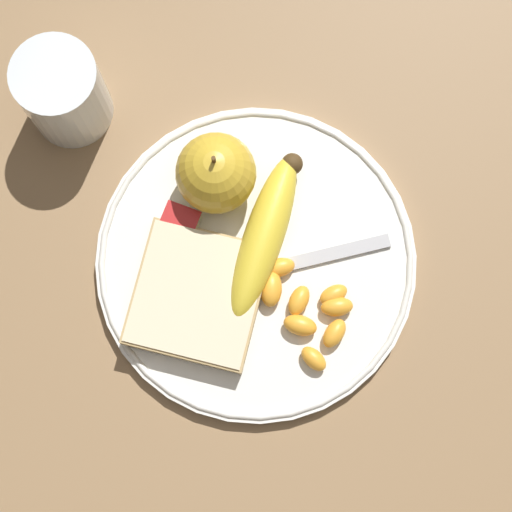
% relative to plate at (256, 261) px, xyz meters
% --- Properties ---
extents(ground_plane, '(3.00, 3.00, 0.00)m').
position_rel_plate_xyz_m(ground_plane, '(0.00, 0.00, -0.01)').
color(ground_plane, olive).
extents(plate, '(0.29, 0.29, 0.01)m').
position_rel_plate_xyz_m(plate, '(0.00, 0.00, 0.00)').
color(plate, silver).
rests_on(plate, ground_plane).
extents(juice_glass, '(0.07, 0.07, 0.09)m').
position_rel_plate_xyz_m(juice_glass, '(0.07, 0.21, 0.03)').
color(juice_glass, silver).
rests_on(juice_glass, ground_plane).
extents(apple, '(0.07, 0.07, 0.08)m').
position_rel_plate_xyz_m(apple, '(0.05, 0.06, 0.04)').
color(apple, gold).
rests_on(apple, plate).
extents(banana, '(0.16, 0.04, 0.04)m').
position_rel_plate_xyz_m(banana, '(0.02, -0.00, 0.02)').
color(banana, yellow).
rests_on(banana, plate).
extents(bread_slice, '(0.13, 0.12, 0.02)m').
position_rel_plate_xyz_m(bread_slice, '(-0.05, 0.04, 0.02)').
color(bread_slice, tan).
rests_on(bread_slice, plate).
extents(fork, '(0.12, 0.16, 0.00)m').
position_rel_plate_xyz_m(fork, '(-0.00, -0.01, 0.01)').
color(fork, '#B2B2B7').
rests_on(fork, plate).
extents(jam_packet, '(0.04, 0.03, 0.02)m').
position_rel_plate_xyz_m(jam_packet, '(0.00, 0.07, 0.01)').
color(jam_packet, silver).
rests_on(jam_packet, plate).
extents(orange_segment_0, '(0.03, 0.03, 0.02)m').
position_rel_plate_xyz_m(orange_segment_0, '(0.00, -0.02, 0.01)').
color(orange_segment_0, '#F9A32D').
rests_on(orange_segment_0, plate).
extents(orange_segment_1, '(0.03, 0.02, 0.02)m').
position_rel_plate_xyz_m(orange_segment_1, '(-0.02, -0.05, 0.01)').
color(orange_segment_1, '#F9A32D').
rests_on(orange_segment_1, plate).
extents(orange_segment_2, '(0.03, 0.03, 0.02)m').
position_rel_plate_xyz_m(orange_segment_2, '(-0.01, -0.08, 0.01)').
color(orange_segment_2, '#F9A32D').
rests_on(orange_segment_2, plate).
extents(orange_segment_3, '(0.03, 0.02, 0.02)m').
position_rel_plate_xyz_m(orange_segment_3, '(-0.04, -0.09, 0.01)').
color(orange_segment_3, '#F9A32D').
rests_on(orange_segment_3, plate).
extents(orange_segment_4, '(0.04, 0.03, 0.02)m').
position_rel_plate_xyz_m(orange_segment_4, '(-0.02, -0.02, 0.01)').
color(orange_segment_4, '#F9A32D').
rests_on(orange_segment_4, plate).
extents(orange_segment_5, '(0.03, 0.03, 0.01)m').
position_rel_plate_xyz_m(orange_segment_5, '(-0.01, -0.07, 0.01)').
color(orange_segment_5, '#F9A32D').
rests_on(orange_segment_5, plate).
extents(orange_segment_6, '(0.02, 0.03, 0.01)m').
position_rel_plate_xyz_m(orange_segment_6, '(-0.06, -0.08, 0.01)').
color(orange_segment_6, '#F9A32D').
rests_on(orange_segment_6, plate).
extents(orange_segment_7, '(0.02, 0.03, 0.02)m').
position_rel_plate_xyz_m(orange_segment_7, '(-0.04, -0.06, 0.01)').
color(orange_segment_7, '#F9A32D').
rests_on(orange_segment_7, plate).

